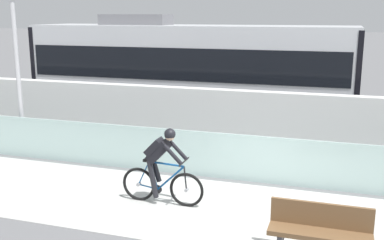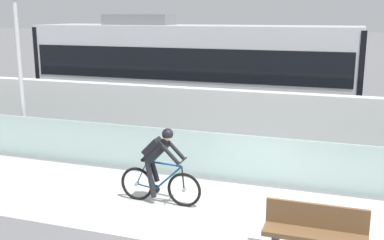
{
  "view_description": "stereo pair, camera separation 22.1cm",
  "coord_description": "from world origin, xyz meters",
  "px_view_note": "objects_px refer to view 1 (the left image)",
  "views": [
    {
      "loc": [
        1.8,
        -8.33,
        3.82
      ],
      "look_at": [
        -1.65,
        2.35,
        1.25
      ],
      "focal_mm": 43.42,
      "sensor_mm": 36.0,
      "label": 1
    },
    {
      "loc": [
        2.01,
        -8.26,
        3.82
      ],
      "look_at": [
        -1.65,
        2.35,
        1.25
      ],
      "focal_mm": 43.42,
      "sensor_mm": 36.0,
      "label": 2
    }
  ],
  "objects_px": {
    "lamp_post_antenna": "(15,34)",
    "tram": "(189,71)",
    "bench": "(320,231)",
    "cyclist_on_bike": "(161,167)"
  },
  "relations": [
    {
      "from": "tram",
      "to": "lamp_post_antenna",
      "type": "bearing_deg",
      "value": -125.51
    },
    {
      "from": "lamp_post_antenna",
      "to": "bench",
      "type": "distance_m",
      "value": 9.32
    },
    {
      "from": "bench",
      "to": "cyclist_on_bike",
      "type": "bearing_deg",
      "value": 158.09
    },
    {
      "from": "cyclist_on_bike",
      "to": "bench",
      "type": "height_order",
      "value": "cyclist_on_bike"
    },
    {
      "from": "cyclist_on_bike",
      "to": "lamp_post_antenna",
      "type": "height_order",
      "value": "lamp_post_antenna"
    },
    {
      "from": "cyclist_on_bike",
      "to": "lamp_post_antenna",
      "type": "distance_m",
      "value": 5.99
    },
    {
      "from": "cyclist_on_bike",
      "to": "lamp_post_antenna",
      "type": "xyz_separation_m",
      "value": [
        -5.01,
        2.15,
        2.49
      ]
    },
    {
      "from": "tram",
      "to": "bench",
      "type": "height_order",
      "value": "tram"
    },
    {
      "from": "tram",
      "to": "lamp_post_antenna",
      "type": "xyz_separation_m",
      "value": [
        -3.35,
        -4.7,
        1.4
      ]
    },
    {
      "from": "lamp_post_antenna",
      "to": "tram",
      "type": "bearing_deg",
      "value": 54.49
    }
  ]
}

